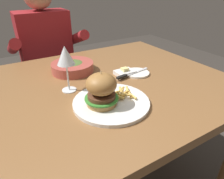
{
  "coord_description": "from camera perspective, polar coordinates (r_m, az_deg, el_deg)",
  "views": [
    {
      "loc": [
        -0.33,
        -0.75,
        1.16
      ],
      "look_at": [
        0.02,
        -0.15,
        0.78
      ],
      "focal_mm": 32.0,
      "sensor_mm": 36.0,
      "label": 1
    }
  ],
  "objects": [
    {
      "name": "butter_dish",
      "position": [
        1.02,
        3.62,
        4.94
      ],
      "size": [
        0.1,
        0.07,
        0.04
      ],
      "color": "white",
      "rests_on": "dining_table"
    },
    {
      "name": "soup_bowl",
      "position": [
        1.07,
        -11.2,
        6.43
      ],
      "size": [
        0.22,
        0.22,
        0.05
      ],
      "color": "#B24C42",
      "rests_on": "dining_table"
    },
    {
      "name": "diner_person",
      "position": [
        1.65,
        -17.54,
        6.1
      ],
      "size": [
        0.51,
        0.36,
        1.18
      ],
      "color": "#282833",
      "rests_on": "ground"
    },
    {
      "name": "main_plate",
      "position": [
        0.78,
        -0.13,
        -3.67
      ],
      "size": [
        0.3,
        0.3,
        0.01
      ],
      "primitive_type": "cylinder",
      "color": "white",
      "rests_on": "dining_table"
    },
    {
      "name": "dining_table",
      "position": [
        0.96,
        -5.8,
        -3.09
      ],
      "size": [
        1.33,
        0.97,
        0.74
      ],
      "color": "brown",
      "rests_on": "ground"
    },
    {
      "name": "table_knife",
      "position": [
        1.0,
        5.15,
        4.44
      ],
      "size": [
        0.21,
        0.04,
        0.01
      ],
      "color": "silver",
      "rests_on": "bread_plate"
    },
    {
      "name": "wine_glass",
      "position": [
        0.83,
        -13.16,
        9.05
      ],
      "size": [
        0.07,
        0.07,
        0.2
      ],
      "color": "silver",
      "rests_on": "dining_table"
    },
    {
      "name": "burger_sandwich",
      "position": [
        0.72,
        -3.05,
        0.02
      ],
      "size": [
        0.13,
        0.13,
        0.13
      ],
      "color": "#B78447",
      "rests_on": "main_plate"
    },
    {
      "name": "bread_plate",
      "position": [
        1.04,
        7.13,
        4.71
      ],
      "size": [
        0.13,
        0.13,
        0.01
      ],
      "primitive_type": "cylinder",
      "color": "white",
      "rests_on": "dining_table"
    },
    {
      "name": "fries_pile",
      "position": [
        0.8,
        3.23,
        -1.05
      ],
      "size": [
        0.11,
        0.1,
        0.02
      ],
      "color": "#EABC5B",
      "rests_on": "main_plate"
    }
  ]
}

